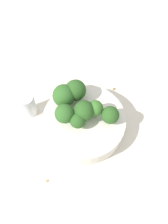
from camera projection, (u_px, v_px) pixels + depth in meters
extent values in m
plane|color=beige|center=(84.00, 127.00, 0.61)|extent=(3.00, 3.00, 0.00)
cylinder|color=silver|center=(84.00, 123.00, 0.58)|extent=(0.22, 0.22, 0.05)
cylinder|color=#84AD66|center=(76.00, 95.00, 0.58)|extent=(0.02, 0.02, 0.03)
sphere|color=#28511E|center=(75.00, 90.00, 0.56)|extent=(0.06, 0.06, 0.06)
cylinder|color=#84AD66|center=(84.00, 115.00, 0.55)|extent=(0.02, 0.02, 0.03)
sphere|color=#28511E|center=(84.00, 110.00, 0.53)|extent=(0.05, 0.05, 0.05)
cylinder|color=#84AD66|center=(78.00, 124.00, 0.54)|extent=(0.02, 0.02, 0.02)
sphere|color=#28511E|center=(78.00, 121.00, 0.52)|extent=(0.04, 0.04, 0.04)
cylinder|color=#84AD66|center=(65.00, 118.00, 0.54)|extent=(0.02, 0.02, 0.03)
sphere|color=#2D5B23|center=(65.00, 114.00, 0.52)|extent=(0.05, 0.05, 0.05)
cylinder|color=#7A9E5B|center=(65.00, 100.00, 0.57)|extent=(0.01, 0.01, 0.03)
sphere|color=#2D5B23|center=(64.00, 96.00, 0.55)|extent=(0.06, 0.06, 0.06)
cylinder|color=#7A9E5B|center=(109.00, 119.00, 0.55)|extent=(0.01, 0.01, 0.02)
sphere|color=#28511E|center=(110.00, 115.00, 0.53)|extent=(0.04, 0.04, 0.04)
cylinder|color=#7A9E5B|center=(95.00, 114.00, 0.55)|extent=(0.02, 0.02, 0.03)
sphere|color=#386B28|center=(96.00, 110.00, 0.53)|extent=(0.04, 0.04, 0.04)
cylinder|color=#B2B7BC|center=(29.00, 107.00, 0.61)|extent=(0.04, 0.04, 0.06)
cylinder|color=#B7B7BC|center=(26.00, 99.00, 0.57)|extent=(0.04, 0.04, 0.02)
cube|color=olive|center=(114.00, 88.00, 0.67)|extent=(0.01, 0.01, 0.01)
cube|color=#AD7F4C|center=(47.00, 181.00, 0.53)|extent=(0.01, 0.01, 0.01)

